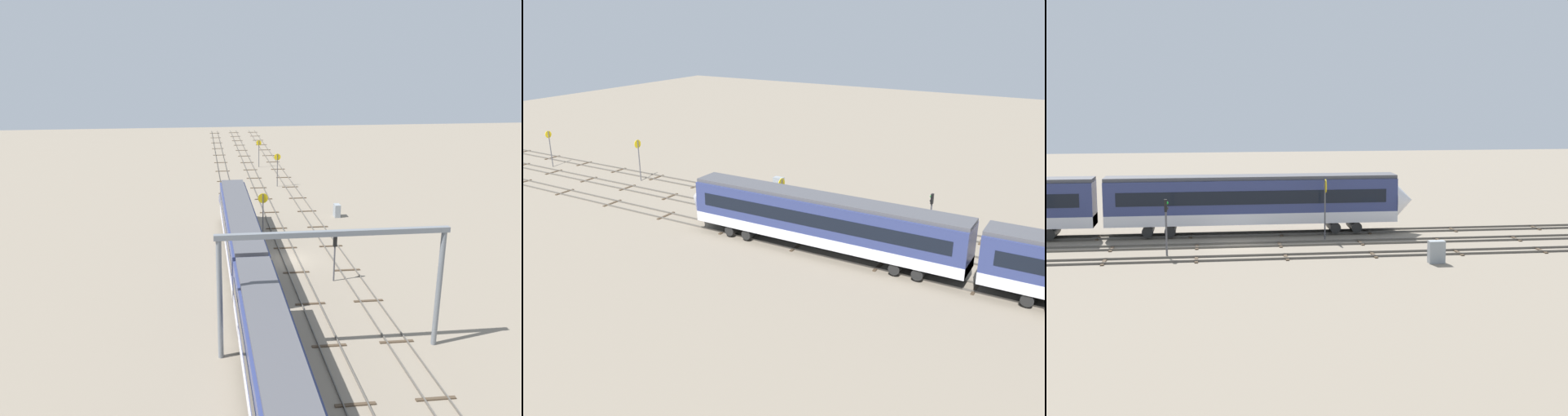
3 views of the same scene
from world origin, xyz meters
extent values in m
plane|color=gray|center=(0.00, 0.00, 0.00)|extent=(195.16, 195.16, 0.00)
cube|color=#59544C|center=(0.00, -5.50, 0.08)|extent=(179.16, 0.07, 0.16)
cube|color=#59544C|center=(0.00, -4.07, 0.08)|extent=(179.16, 0.07, 0.16)
cube|color=#473828|center=(-9.60, -4.78, 0.04)|extent=(0.24, 2.40, 0.08)
cube|color=#473828|center=(-3.20, -4.78, 0.04)|extent=(0.24, 2.40, 0.08)
cube|color=#473828|center=(3.20, -4.78, 0.04)|extent=(0.24, 2.40, 0.08)
cube|color=#473828|center=(9.60, -4.78, 0.04)|extent=(0.24, 2.40, 0.08)
cube|color=#473828|center=(16.00, -4.78, 0.04)|extent=(0.24, 2.40, 0.08)
cube|color=#473828|center=(22.40, -4.78, 0.04)|extent=(0.24, 2.40, 0.08)
cube|color=#59544C|center=(0.00, -0.72, 0.08)|extent=(179.16, 0.07, 0.16)
cube|color=#59544C|center=(0.00, 0.72, 0.08)|extent=(179.16, 0.07, 0.16)
cube|color=#473828|center=(-9.60, 0.00, 0.04)|extent=(0.24, 2.40, 0.08)
cube|color=#473828|center=(-3.20, 0.00, 0.04)|extent=(0.24, 2.40, 0.08)
cube|color=#473828|center=(3.20, 0.00, 0.04)|extent=(0.24, 2.40, 0.08)
cube|color=#473828|center=(9.60, 0.00, 0.04)|extent=(0.24, 2.40, 0.08)
cube|color=#473828|center=(16.00, 0.00, 0.04)|extent=(0.24, 2.40, 0.08)
cube|color=#473828|center=(22.40, 0.00, 0.04)|extent=(0.24, 2.40, 0.08)
cube|color=#59544C|center=(0.00, 4.07, 0.08)|extent=(179.16, 0.07, 0.16)
cube|color=#59544C|center=(0.00, 5.50, 0.08)|extent=(179.16, 0.07, 0.16)
cube|color=#473828|center=(-11.20, 4.78, 0.04)|extent=(0.24, 2.40, 0.08)
cube|color=#473828|center=(-3.73, 4.78, 0.04)|extent=(0.24, 2.40, 0.08)
cube|color=#473828|center=(3.73, 4.78, 0.04)|extent=(0.24, 2.40, 0.08)
cube|color=#473828|center=(11.20, 4.78, 0.04)|extent=(0.24, 2.40, 0.08)
cube|color=#473828|center=(18.66, 4.78, 0.04)|extent=(0.24, 2.40, 0.08)
cube|color=#473828|center=(26.13, 4.78, 0.04)|extent=(0.24, 2.40, 0.08)
cube|color=navy|center=(1.42, 4.78, 2.86)|extent=(24.00, 2.90, 3.60)
cube|color=silver|center=(1.42, 4.78, 1.51)|extent=(24.00, 2.94, 0.90)
cube|color=#4C4C51|center=(1.42, 4.78, 4.81)|extent=(24.00, 2.50, 0.30)
cube|color=black|center=(1.42, 3.32, 3.29)|extent=(22.00, 0.04, 1.10)
cube|color=black|center=(1.42, 6.24, 3.29)|extent=(22.00, 0.04, 1.10)
cylinder|color=black|center=(-7.16, 4.78, 0.61)|extent=(0.90, 2.70, 0.90)
cylinder|color=black|center=(-5.36, 4.78, 0.61)|extent=(0.90, 2.70, 0.90)
cylinder|color=black|center=(8.20, 4.78, 0.61)|extent=(0.90, 2.70, 0.90)
cylinder|color=black|center=(10.00, 4.78, 0.61)|extent=(0.90, 2.70, 0.90)
cylinder|color=black|center=(-14.80, 4.78, 0.61)|extent=(0.90, 2.70, 0.90)
cone|color=silver|center=(14.22, 4.78, 2.68)|extent=(1.60, 3.24, 3.24)
cylinder|color=#4C4C51|center=(7.05, 1.86, 2.41)|extent=(0.12, 0.12, 4.83)
cylinder|color=yellow|center=(7.09, 1.86, 4.34)|extent=(0.05, 1.09, 1.09)
cube|color=black|center=(7.12, 1.86, 4.34)|extent=(0.02, 0.49, 0.12)
cylinder|color=#4C4C51|center=(-5.34, -2.95, 1.61)|extent=(0.14, 0.14, 3.22)
cube|color=black|center=(-5.34, -2.95, 3.67)|extent=(0.20, 0.32, 0.90)
sphere|color=green|center=(-5.23, -2.95, 3.86)|extent=(0.20, 0.20, 0.20)
sphere|color=#262626|center=(-5.23, -2.95, 3.47)|extent=(0.20, 0.20, 0.20)
cube|color=gray|center=(13.38, -7.99, 0.78)|extent=(1.12, 0.68, 1.56)
cube|color=#333333|center=(13.95, -7.99, 1.02)|extent=(0.02, 0.48, 0.24)
camera|label=1|loc=(-47.65, 8.28, 19.27)|focal=36.74mm
camera|label=2|loc=(-17.74, 43.22, 19.05)|focal=38.42mm
camera|label=3|loc=(-2.50, -59.69, 11.69)|focal=53.95mm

